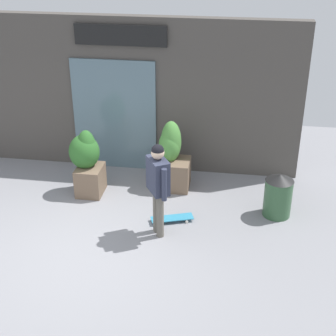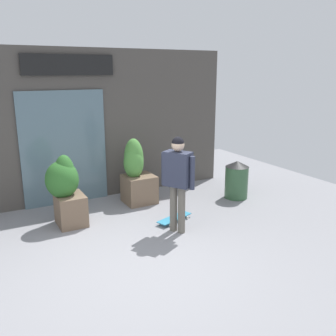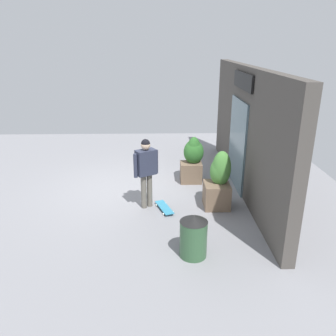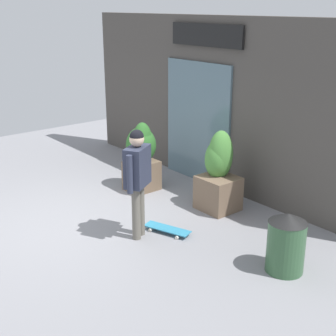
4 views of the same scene
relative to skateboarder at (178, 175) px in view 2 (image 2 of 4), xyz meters
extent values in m
plane|color=gray|center=(-1.12, -0.60, -1.05)|extent=(12.00, 12.00, 0.00)
cube|color=#4C4742|center=(-1.12, 2.57, 0.56)|extent=(7.27, 0.25, 3.22)
cube|color=slate|center=(-1.33, 2.42, 0.14)|extent=(1.76, 0.06, 2.38)
cube|color=black|center=(-1.13, 2.40, 1.82)|extent=(1.84, 0.05, 0.41)
cylinder|color=#666056|center=(-0.04, 0.07, -0.62)|extent=(0.13, 0.13, 0.85)
cylinder|color=#666056|center=(0.04, -0.07, -0.62)|extent=(0.13, 0.13, 0.85)
cube|color=#2D3347|center=(0.00, 0.00, 0.10)|extent=(0.46, 0.53, 0.60)
cylinder|color=#2D3347|center=(-0.14, 0.24, 0.06)|extent=(0.09, 0.09, 0.57)
cylinder|color=#2D3347|center=(0.14, -0.24, 0.06)|extent=(0.09, 0.09, 0.57)
sphere|color=beige|center=(0.00, 0.00, 0.51)|extent=(0.22, 0.22, 0.22)
sphere|color=black|center=(0.00, 0.00, 0.55)|extent=(0.21, 0.21, 0.21)
cube|color=teal|center=(0.18, 0.42, -0.98)|extent=(0.79, 0.46, 0.02)
cylinder|color=silver|center=(0.37, 0.62, -1.02)|extent=(0.06, 0.05, 0.05)
cylinder|color=silver|center=(0.45, 0.39, -1.02)|extent=(0.06, 0.05, 0.05)
cylinder|color=silver|center=(-0.09, 0.45, -1.02)|extent=(0.06, 0.05, 0.05)
cylinder|color=silver|center=(-0.01, 0.23, -1.02)|extent=(0.06, 0.05, 0.05)
cube|color=brown|center=(-1.56, 1.21, -0.76)|extent=(0.49, 0.60, 0.57)
ellipsoid|color=#2D6628|center=(-1.61, 1.28, -0.14)|extent=(0.38, 0.39, 0.80)
ellipsoid|color=#2D6628|center=(-1.67, 1.28, -0.19)|extent=(0.60, 0.56, 0.69)
cube|color=brown|center=(0.03, 1.68, -0.75)|extent=(0.64, 0.60, 0.60)
ellipsoid|color=#4C8C3D|center=(-0.04, 1.78, -0.09)|extent=(0.40, 0.45, 0.85)
ellipsoid|color=#4C8C3D|center=(-0.07, 1.73, -0.17)|extent=(0.42, 0.42, 0.67)
cylinder|color=#335938|center=(2.05, 0.93, -0.69)|extent=(0.51, 0.51, 0.71)
cone|color=black|center=(2.05, 0.93, -0.27)|extent=(0.52, 0.52, 0.13)
camera|label=1|loc=(1.25, -7.20, 3.99)|focal=53.97mm
camera|label=2|loc=(-3.04, -5.22, 1.72)|focal=39.50mm
camera|label=3|loc=(7.48, 0.32, 2.71)|focal=36.46mm
camera|label=4|loc=(5.42, -3.85, 2.36)|focal=50.97mm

